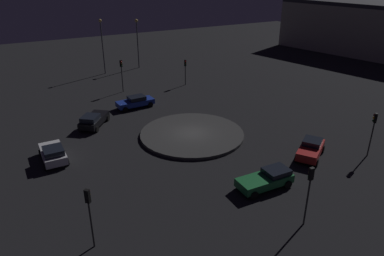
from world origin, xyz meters
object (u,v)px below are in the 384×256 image
object	(u,v)px
traffic_light_northwest	(185,67)
streetlamp_west	(102,41)
car_blue	(136,102)
car_green	(267,179)
traffic_light_northeast	(373,126)
car_red	(311,149)
traffic_light_east	(309,185)
car_white	(53,153)
car_black	(93,120)
streetlamp_west_near	(137,36)
traffic_light_southeast	(89,207)
traffic_light_west	(122,70)
store_building	(382,28)

from	to	relation	value
traffic_light_northwest	streetlamp_west	xyz separation A→B (m)	(-11.28, -8.90, 2.57)
car_blue	car_green	world-z (taller)	car_green
traffic_light_northeast	streetlamp_west	bearing A→B (deg)	-27.32
car_red	traffic_light_east	distance (m)	10.39
car_green	car_white	distance (m)	18.92
car_green	car_white	size ratio (longest dim) A/B	1.11
car_white	streetlamp_west	world-z (taller)	streetlamp_west
car_black	car_green	size ratio (longest dim) A/B	1.00
car_white	traffic_light_northeast	world-z (taller)	traffic_light_northeast
car_red	car_blue	size ratio (longest dim) A/B	0.94
traffic_light_northwest	streetlamp_west_near	distance (m)	12.82
traffic_light_southeast	streetlamp_west_near	world-z (taller)	streetlamp_west_near
traffic_light_northeast	car_red	bearing A→B (deg)	16.70
traffic_light_southeast	traffic_light_northwest	xyz separation A→B (m)	(-27.36, 19.87, -0.38)
car_red	traffic_light_west	size ratio (longest dim) A/B	0.99
traffic_light_west	streetlamp_west	xyz separation A→B (m)	(-10.14, 0.17, 2.09)
traffic_light_west	traffic_light_northeast	bearing A→B (deg)	20.40
traffic_light_northeast	traffic_light_west	distance (m)	31.76
car_green	car_white	world-z (taller)	car_white
car_blue	traffic_light_northeast	xyz separation A→B (m)	(21.66, 15.10, 2.29)
car_red	traffic_light_northeast	bearing A→B (deg)	120.20
traffic_light_northeast	store_building	xyz separation A→B (m)	(-28.11, 37.06, 1.79)
traffic_light_west	streetlamp_west_near	size ratio (longest dim) A/B	0.55
car_red	traffic_light_west	bearing A→B (deg)	-103.82
car_black	traffic_light_northeast	size ratio (longest dim) A/B	1.07
car_blue	traffic_light_southeast	distance (m)	24.44
car_green	traffic_light_northwest	bearing A→B (deg)	-102.81
car_white	streetlamp_west_near	world-z (taller)	streetlamp_west_near
car_white	traffic_light_west	distance (m)	19.76
car_green	streetlamp_west	xyz separation A→B (m)	(-38.22, -2.87, 4.47)
car_black	traffic_light_northeast	world-z (taller)	traffic_light_northeast
car_blue	streetlamp_west_near	world-z (taller)	streetlamp_west_near
traffic_light_northeast	streetlamp_west	xyz separation A→B (m)	(-38.29, -14.52, 2.21)
traffic_light_east	car_red	bearing A→B (deg)	-47.42
car_black	traffic_light_west	xyz separation A→B (m)	(-9.91, 6.42, 2.37)
traffic_light_southeast	traffic_light_east	xyz separation A→B (m)	(4.40, 13.33, 0.14)
streetlamp_west	car_green	bearing A→B (deg)	4.29
car_red	car_green	distance (m)	7.12
traffic_light_northeast	store_building	bearing A→B (deg)	-100.91
traffic_light_west	streetlamp_west	bearing A→B (deg)	171.89
traffic_light_northeast	car_black	bearing A→B (deg)	1.07
car_white	store_building	size ratio (longest dim) A/B	0.11
car_red	traffic_light_west	xyz separation A→B (m)	(-25.86, -9.81, 2.33)
streetlamp_west	store_building	distance (m)	52.58
store_building	traffic_light_southeast	bearing A→B (deg)	99.20
car_red	car_blue	world-z (taller)	car_red
car_white	car_green	bearing A→B (deg)	-131.59
traffic_light_east	streetlamp_west_near	world-z (taller)	streetlamp_west_near
car_blue	car_white	bearing A→B (deg)	-143.34
car_black	traffic_light_southeast	distance (m)	19.24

